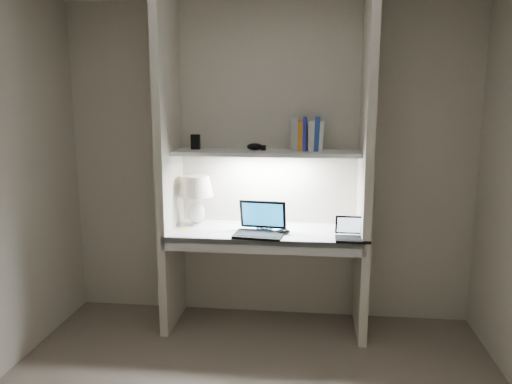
# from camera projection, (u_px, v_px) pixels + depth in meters

# --- Properties ---
(back_wall) EXTENTS (3.20, 0.01, 2.50)m
(back_wall) POSITION_uv_depth(u_px,v_px,m) (268.00, 163.00, 3.95)
(back_wall) COLOR #BFB5A3
(back_wall) RESTS_ON floor
(alcove_panel_left) EXTENTS (0.06, 0.55, 2.50)m
(alcove_panel_left) POSITION_uv_depth(u_px,v_px,m) (169.00, 166.00, 3.77)
(alcove_panel_left) COLOR #BFB5A3
(alcove_panel_left) RESTS_ON floor
(alcove_panel_right) EXTENTS (0.06, 0.55, 2.50)m
(alcove_panel_right) POSITION_uv_depth(u_px,v_px,m) (366.00, 169.00, 3.60)
(alcove_panel_right) COLOR #BFB5A3
(alcove_panel_right) RESTS_ON floor
(desk) EXTENTS (1.40, 0.55, 0.04)m
(desk) POSITION_uv_depth(u_px,v_px,m) (265.00, 233.00, 3.78)
(desk) COLOR white
(desk) RESTS_ON alcove_panel_left
(desk_apron) EXTENTS (1.46, 0.03, 0.10)m
(desk_apron) POSITION_uv_depth(u_px,v_px,m) (261.00, 247.00, 3.53)
(desk_apron) COLOR silver
(desk_apron) RESTS_ON desk
(shelf) EXTENTS (1.40, 0.36, 0.03)m
(shelf) POSITION_uv_depth(u_px,v_px,m) (266.00, 153.00, 3.76)
(shelf) COLOR silver
(shelf) RESTS_ON back_wall
(strip_light) EXTENTS (0.60, 0.04, 0.02)m
(strip_light) POSITION_uv_depth(u_px,v_px,m) (266.00, 156.00, 3.76)
(strip_light) COLOR white
(strip_light) RESTS_ON shelf
(table_lamp) EXTENTS (0.27, 0.27, 0.39)m
(table_lamp) POSITION_uv_depth(u_px,v_px,m) (196.00, 192.00, 3.89)
(table_lamp) COLOR white
(table_lamp) RESTS_ON desk
(laptop_main) EXTENTS (0.38, 0.34, 0.24)m
(laptop_main) POSITION_uv_depth(u_px,v_px,m) (260.00, 227.00, 3.66)
(laptop_main) COLOR black
(laptop_main) RESTS_ON desk
(laptop_netbook) EXTENTS (0.24, 0.21, 0.16)m
(laptop_netbook) POSITION_uv_depth(u_px,v_px,m) (353.00, 234.00, 3.53)
(laptop_netbook) COLOR black
(laptop_netbook) RESTS_ON desk
(speaker) EXTENTS (0.11, 0.09, 0.13)m
(speaker) POSITION_uv_depth(u_px,v_px,m) (264.00, 216.00, 3.97)
(speaker) COLOR silver
(speaker) RESTS_ON desk
(mouse) EXTENTS (0.12, 0.09, 0.04)m
(mouse) POSITION_uv_depth(u_px,v_px,m) (283.00, 232.00, 3.67)
(mouse) COLOR black
(mouse) RESTS_ON desk
(cable_coil) EXTENTS (0.14, 0.14, 0.01)m
(cable_coil) POSITION_uv_depth(u_px,v_px,m) (267.00, 227.00, 3.84)
(cable_coil) COLOR black
(cable_coil) RESTS_ON desk
(sticky_note) EXTENTS (0.08, 0.08, 0.00)m
(sticky_note) POSITION_uv_depth(u_px,v_px,m) (184.00, 229.00, 3.81)
(sticky_note) COLOR yellow
(sticky_note) RESTS_ON desk
(book_row) EXTENTS (0.24, 0.17, 0.25)m
(book_row) POSITION_uv_depth(u_px,v_px,m) (307.00, 135.00, 3.76)
(book_row) COLOR white
(book_row) RESTS_ON shelf
(shelf_box) EXTENTS (0.07, 0.05, 0.11)m
(shelf_box) POSITION_uv_depth(u_px,v_px,m) (195.00, 142.00, 3.86)
(shelf_box) COLOR black
(shelf_box) RESTS_ON shelf
(shelf_gadget) EXTENTS (0.14, 0.12, 0.05)m
(shelf_gadget) POSITION_uv_depth(u_px,v_px,m) (255.00, 147.00, 3.80)
(shelf_gadget) COLOR black
(shelf_gadget) RESTS_ON shelf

